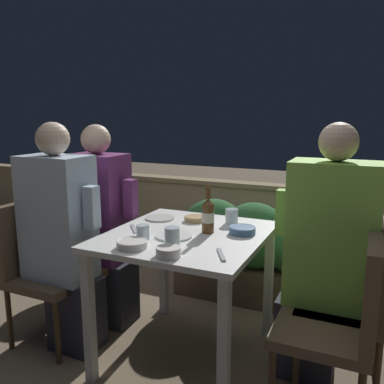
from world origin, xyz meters
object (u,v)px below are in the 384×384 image
(chair_left_near, at_px, (40,259))
(chair_right_far, at_px, (364,293))
(potted_plant, at_px, (95,233))
(beer_bottle, at_px, (208,215))
(chair_right_near, at_px, (346,314))
(person_green_blouse, at_px, (325,257))
(person_purple_stripe, at_px, (103,225))
(chair_left_far, at_px, (81,243))
(person_blue_shirt, at_px, (63,238))

(chair_left_near, height_order, chair_right_far, same)
(chair_left_near, relative_size, potted_plant, 1.30)
(chair_left_near, relative_size, beer_bottle, 3.39)
(chair_right_near, distance_m, potted_plant, 2.20)
(beer_bottle, distance_m, potted_plant, 1.50)
(chair_left_near, distance_m, person_green_blouse, 1.68)
(person_purple_stripe, distance_m, potted_plant, 0.76)
(chair_left_near, distance_m, chair_right_far, 1.86)
(chair_left_far, relative_size, person_purple_stripe, 0.66)
(chair_left_near, distance_m, beer_bottle, 1.10)
(person_purple_stripe, relative_size, chair_right_far, 1.52)
(chair_right_far, height_order, person_green_blouse, person_green_blouse)
(chair_right_near, distance_m, person_green_blouse, 0.34)
(person_blue_shirt, distance_m, chair_right_far, 1.68)
(person_purple_stripe, height_order, person_green_blouse, person_green_blouse)
(person_purple_stripe, bearing_deg, potted_plant, 133.03)
(chair_right_far, bearing_deg, chair_left_near, -170.43)
(person_blue_shirt, bearing_deg, beer_bottle, 16.29)
(chair_right_near, height_order, person_green_blouse, person_green_blouse)
(person_blue_shirt, relative_size, chair_right_near, 1.55)
(person_blue_shirt, relative_size, person_purple_stripe, 1.02)
(chair_left_far, relative_size, chair_right_near, 1.00)
(person_purple_stripe, distance_m, person_green_blouse, 1.42)
(chair_left_far, bearing_deg, beer_bottle, -6.30)
(chair_right_far, height_order, potted_plant, chair_right_far)
(chair_right_near, xyz_separation_m, chair_right_far, (0.06, 0.27, 0.00))
(chair_left_near, height_order, person_purple_stripe, person_purple_stripe)
(chair_left_far, bearing_deg, person_blue_shirt, -64.48)
(chair_left_near, xyz_separation_m, person_green_blouse, (1.64, 0.31, 0.16))
(person_blue_shirt, height_order, potted_plant, person_blue_shirt)
(person_green_blouse, xyz_separation_m, beer_bottle, (-0.62, -0.07, 0.17))
(chair_left_near, distance_m, potted_plant, 0.92)
(person_blue_shirt, bearing_deg, potted_plant, 117.72)
(chair_left_far, xyz_separation_m, person_green_blouse, (1.61, -0.04, 0.16))
(beer_bottle, bearing_deg, person_blue_shirt, -163.71)
(chair_right_far, xyz_separation_m, beer_bottle, (-0.82, -0.07, 0.33))
(chair_left_near, height_order, chair_left_far, same)
(chair_right_near, height_order, potted_plant, chair_right_near)
(chair_right_near, bearing_deg, chair_left_far, 169.92)
(beer_bottle, bearing_deg, chair_left_near, -166.71)
(beer_bottle, bearing_deg, potted_plant, 153.78)
(chair_left_far, height_order, beer_bottle, beer_bottle)
(potted_plant, bearing_deg, chair_left_near, -73.23)
(chair_left_near, bearing_deg, chair_right_far, 9.57)
(chair_left_far, distance_m, beer_bottle, 1.05)
(potted_plant, bearing_deg, beer_bottle, -26.22)
(chair_left_far, xyz_separation_m, chair_right_near, (1.75, -0.31, 0.00))
(person_blue_shirt, xyz_separation_m, person_purple_stripe, (0.03, 0.35, -0.01))
(person_green_blouse, height_order, beer_bottle, person_green_blouse)
(person_blue_shirt, height_order, chair_left_far, person_blue_shirt)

